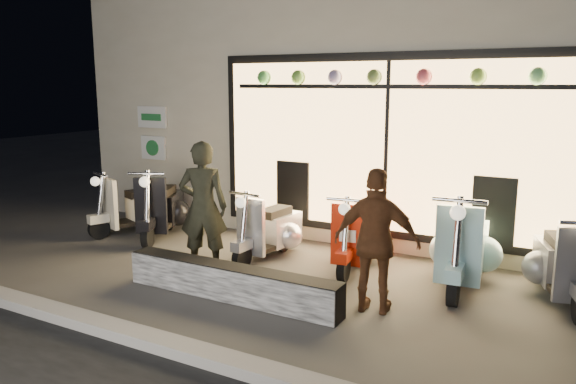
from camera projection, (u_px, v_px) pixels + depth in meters
name	position (u px, v px, depth m)	size (l,w,h in m)	color
ground	(269.00, 283.00, 6.97)	(40.00, 40.00, 0.00)	#383533
kerb	(159.00, 343.00, 5.24)	(40.00, 0.25, 0.12)	slate
shop_building	(401.00, 101.00, 10.84)	(10.20, 6.23, 4.20)	beige
graffiti_barrier	(231.00, 282.00, 6.43)	(2.74, 0.28, 0.40)	black
scooter_silver	(273.00, 229.00, 8.04)	(0.50, 1.38, 0.98)	black
scooter_red	(359.00, 236.00, 7.63)	(0.57, 1.42, 1.01)	black
scooter_black	(162.00, 208.00, 9.18)	(0.91, 1.49, 1.09)	black
scooter_cream	(141.00, 208.00, 9.34)	(0.79, 1.40, 1.01)	black
scooter_blue	(464.00, 246.00, 6.93)	(0.60, 1.62, 1.16)	black
scooter_grey	(562.00, 264.00, 6.43)	(0.76, 1.44, 1.03)	black
man	(203.00, 207.00, 7.30)	(0.63, 0.41, 1.73)	black
woman	(377.00, 241.00, 5.97)	(0.92, 0.38, 1.58)	brown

